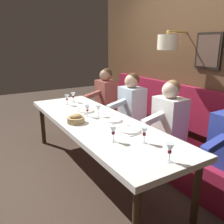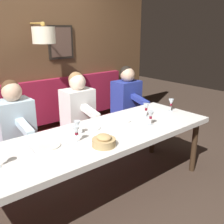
% 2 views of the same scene
% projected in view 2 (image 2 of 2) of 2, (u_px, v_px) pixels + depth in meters
% --- Properties ---
extents(ground_plane, '(12.00, 12.00, 0.00)m').
position_uv_depth(ground_plane, '(94.00, 198.00, 2.84)').
color(ground_plane, '#423328').
extents(dining_table, '(0.90, 2.87, 0.74)m').
position_uv_depth(dining_table, '(92.00, 141.00, 2.63)').
color(dining_table, silver).
rests_on(dining_table, ground_plane).
extents(banquette_bench, '(0.52, 3.07, 0.45)m').
position_uv_depth(banquette_bench, '(54.00, 152.00, 3.42)').
color(banquette_bench, maroon).
rests_on(banquette_bench, ground_plane).
extents(back_wall_panel, '(0.59, 4.27, 2.90)m').
position_uv_depth(back_wall_panel, '(28.00, 61.00, 3.49)').
color(back_wall_panel, brown).
rests_on(back_wall_panel, ground_plane).
extents(diner_nearest, '(0.60, 0.40, 0.79)m').
position_uv_depth(diner_nearest, '(127.00, 93.00, 4.03)').
color(diner_nearest, '#283893').
rests_on(diner_nearest, banquette_bench).
extents(diner_near, '(0.60, 0.40, 0.79)m').
position_uv_depth(diner_near, '(78.00, 104.00, 3.48)').
color(diner_near, white).
rests_on(diner_near, banquette_bench).
extents(diner_middle, '(0.60, 0.40, 0.79)m').
position_uv_depth(diner_middle, '(14.00, 117.00, 2.95)').
color(diner_middle, silver).
rests_on(diner_middle, banquette_bench).
extents(place_setting_0, '(0.24, 0.33, 0.01)m').
position_uv_depth(place_setting_0, '(90.00, 128.00, 2.81)').
color(place_setting_0, white).
rests_on(place_setting_0, dining_table).
extents(place_setting_1, '(0.24, 0.32, 0.01)m').
position_uv_depth(place_setting_1, '(121.00, 120.00, 3.04)').
color(place_setting_1, white).
rests_on(place_setting_1, dining_table).
extents(place_setting_2, '(0.24, 0.33, 0.01)m').
position_uv_depth(place_setting_2, '(47.00, 146.00, 2.38)').
color(place_setting_2, silver).
rests_on(place_setting_2, dining_table).
extents(wine_glass_0, '(0.07, 0.07, 0.16)m').
position_uv_depth(wine_glass_0, '(76.00, 131.00, 2.43)').
color(wine_glass_0, silver).
rests_on(wine_glass_0, dining_table).
extents(wine_glass_1, '(0.07, 0.07, 0.16)m').
position_uv_depth(wine_glass_1, '(151.00, 115.00, 2.88)').
color(wine_glass_1, silver).
rests_on(wine_glass_1, dining_table).
extents(wine_glass_2, '(0.07, 0.07, 0.16)m').
position_uv_depth(wine_glass_2, '(146.00, 107.00, 3.17)').
color(wine_glass_2, silver).
rests_on(wine_glass_2, dining_table).
extents(wine_glass_5, '(0.07, 0.07, 0.16)m').
position_uv_depth(wine_glass_5, '(77.00, 125.00, 2.57)').
color(wine_glass_5, silver).
rests_on(wine_glass_5, dining_table).
extents(wine_glass_6, '(0.07, 0.07, 0.16)m').
position_uv_depth(wine_glass_6, '(171.00, 103.00, 3.37)').
color(wine_glass_6, silver).
rests_on(wine_glass_6, dining_table).
extents(bread_bowl, '(0.22, 0.22, 0.12)m').
position_uv_depth(bread_bowl, '(104.00, 141.00, 2.38)').
color(bread_bowl, tan).
rests_on(bread_bowl, dining_table).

